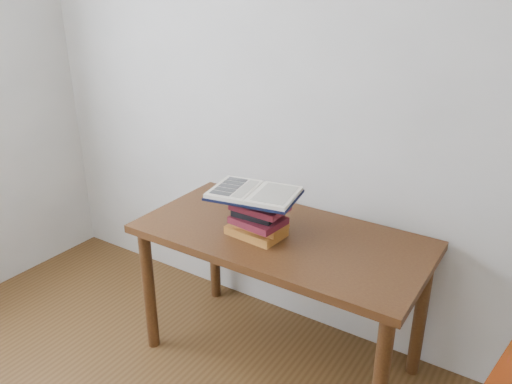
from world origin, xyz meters
The scene contains 3 objects.
desk centered at (0.07, 1.38, 0.61)m, with size 1.32×0.66×0.71m.
book_stack centered at (-0.01, 1.31, 0.80)m, with size 0.27×0.20×0.19m.
open_book centered at (-0.02, 1.30, 0.91)m, with size 0.42×0.32×0.03m.
Camera 1 is at (1.06, -0.37, 1.75)m, focal length 35.00 mm.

